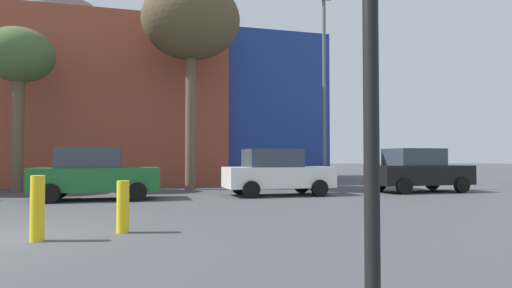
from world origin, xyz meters
name	(u,v)px	position (x,y,z in m)	size (l,w,h in m)	color
building_backdrop	(59,108)	(-1.83, 20.58, 4.61)	(31.73, 12.88, 11.19)	#9E4733
parked_car_2	(95,174)	(1.34, 7.12, 0.92)	(4.25, 2.09, 1.84)	#1E662D
parked_car_3	(277,172)	(8.09, 7.12, 0.91)	(4.21, 2.07, 1.83)	white
parked_car_4	(418,170)	(14.56, 7.12, 0.94)	(4.35, 2.13, 1.89)	black
bare_tree_0	(19,59)	(-2.18, 11.73, 5.78)	(2.97, 2.97, 7.17)	brown
bare_tree_1	(191,22)	(5.23, 11.31, 7.93)	(4.64, 4.64, 9.87)	brown
bollard_yellow_0	(123,207)	(2.42, -0.27, 0.51)	(0.24, 0.24, 1.02)	yellow
bollard_yellow_1	(37,208)	(0.98, -0.78, 0.58)	(0.24, 0.24, 1.16)	yellow
street_lamp	(324,80)	(11.18, 9.35, 5.10)	(0.80, 0.24, 9.12)	#59595E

